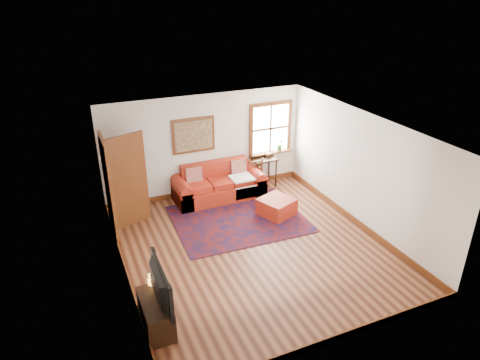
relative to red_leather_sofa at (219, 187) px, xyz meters
name	(u,v)px	position (x,y,z in m)	size (l,w,h in m)	color
ground	(253,247)	(-0.16, -2.32, -0.28)	(5.50, 5.50, 0.00)	#421E11
room_envelope	(253,172)	(-0.16, -2.31, 1.37)	(5.04, 5.54, 2.52)	silver
window	(272,134)	(1.62, 0.38, 1.03)	(1.18, 0.20, 1.38)	white
doorway	(120,183)	(-2.36, -0.54, 0.79)	(0.89, 1.08, 2.14)	black
framed_artwork	(194,135)	(-0.46, 0.39, 1.27)	(1.05, 0.07, 0.85)	#633115
persian_rug	(238,219)	(0.02, -1.19, -0.27)	(2.84, 2.27, 0.02)	#57100C
red_leather_sofa	(219,187)	(0.00, 0.00, 0.00)	(2.19, 0.90, 0.86)	#A62615
red_ottoman	(277,207)	(0.90, -1.34, -0.09)	(0.69, 0.69, 0.39)	#A62615
side_table	(264,163)	(1.32, 0.20, 0.35)	(0.63, 0.48, 0.76)	black
ladder_back_chair	(257,175)	(1.02, -0.07, 0.17)	(0.42, 0.40, 0.85)	tan
media_cabinet	(156,314)	(-2.44, -3.72, -0.04)	(0.41, 0.90, 0.50)	black
television	(155,286)	(-2.42, -3.75, 0.53)	(1.09, 0.14, 0.63)	black
candle_hurricane	(151,280)	(-2.39, -3.31, 0.30)	(0.12, 0.12, 0.18)	silver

